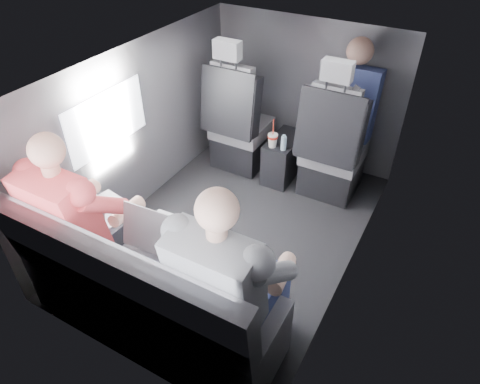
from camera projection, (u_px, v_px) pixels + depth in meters
The scene contains 20 objects.
floor at pixel (237, 230), 3.45m from camera, with size 2.60×2.60×0.00m, color black.
ceiling at pixel (236, 68), 2.63m from camera, with size 2.60×2.60×0.00m, color #B2B2AD.
panel_left at pixel (137, 130), 3.38m from camera, with size 0.02×2.60×1.35m, color #56565B.
panel_right at pixel (361, 198), 2.69m from camera, with size 0.02×2.60×1.35m, color #56565B.
panel_front at pixel (306, 93), 3.94m from camera, with size 1.80×0.02×1.35m, color #56565B.
panel_back at pixel (108, 284), 2.13m from camera, with size 1.80×0.02×1.35m, color #56565B.
side_window at pixel (107, 121), 3.03m from camera, with size 0.02×0.75×0.42m, color white.
seatbelt at pixel (331, 120), 3.25m from camera, with size 0.05×0.01×0.65m, color black.
front_seat_left at pixel (239, 129), 3.96m from camera, with size 0.52×0.58×1.26m.
front_seat_right at pixel (332, 154), 3.61m from camera, with size 0.52×0.58×1.26m.
center_console at pixel (283, 158), 3.93m from camera, with size 0.24×0.48×0.41m.
rear_bench at pixel (148, 298), 2.52m from camera, with size 1.60×0.57×0.92m.
soda_cup at pixel (273, 140), 3.67m from camera, with size 0.09×0.09×0.26m.
water_bottle at pixel (284, 143), 3.63m from camera, with size 0.05×0.05×0.14m.
laptop_white at pixel (102, 208), 2.68m from camera, with size 0.36×0.36×0.24m.
laptop_silver at pixel (166, 232), 2.49m from camera, with size 0.41×0.37×0.28m.
laptop_black at pixel (247, 263), 2.31m from camera, with size 0.34×0.34×0.21m.
passenger_rear_left at pixel (84, 218), 2.57m from camera, with size 0.54×0.65×1.28m.
passenger_rear_right at pixel (231, 281), 2.18m from camera, with size 0.55×0.66×1.30m.
passenger_front_right at pixel (351, 104), 3.56m from camera, with size 0.42×0.42×0.88m.
Camera 1 is at (1.26, -2.22, 2.33)m, focal length 32.00 mm.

